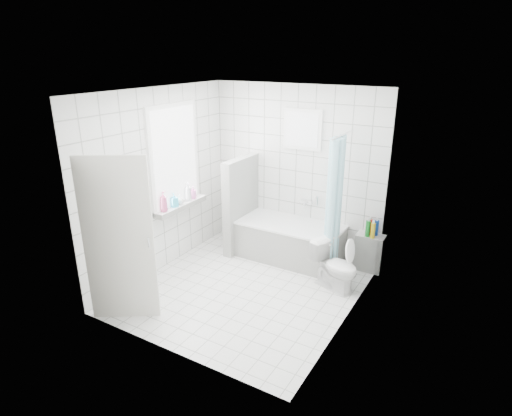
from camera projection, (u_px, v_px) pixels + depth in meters
The scene contains 19 objects.
ground at pixel (246, 289), 5.81m from camera, with size 3.00×3.00×0.00m, color white.
ceiling at pixel (244, 91), 4.91m from camera, with size 3.00×3.00×0.00m, color white.
wall_back at pixel (296, 171), 6.58m from camera, with size 2.80×0.02×2.60m, color white.
wall_front at pixel (163, 241), 4.15m from camera, with size 2.80×0.02×2.60m, color white.
wall_left at pixel (160, 182), 6.02m from camera, with size 0.02×3.00×2.60m, color white.
wall_right at pixel (353, 219), 4.70m from camera, with size 0.02×3.00×2.60m, color white.
window_left at pixel (175, 157), 6.14m from camera, with size 0.01×0.90×1.40m, color white.
window_back at pixel (302, 130), 6.27m from camera, with size 0.50×0.01×0.50m, color white.
window_sill at pixel (181, 206), 6.38m from camera, with size 0.18×1.02×0.08m, color white.
door at pixel (119, 241), 4.87m from camera, with size 0.04×0.80×2.00m, color silver.
bathtub at pixel (290, 241), 6.57m from camera, with size 1.58×0.77×0.58m.
partition_wall at pixel (241, 204), 6.77m from camera, with size 0.15×0.85×1.50m, color white.
tiled_ledge at pixel (369, 252), 6.23m from camera, with size 0.40×0.24×0.55m, color white.
toilet at pixel (336, 266), 5.73m from camera, with size 0.37×0.64×0.66m, color white.
curtain_rod at pixel (343, 135), 5.61m from camera, with size 0.02×0.02×0.80m, color silver.
shower_curtain at pixel (335, 202), 5.81m from camera, with size 0.14×0.48×1.78m, color #43B1C5, non-canonical shape.
tub_faucet at pixel (306, 202), 6.60m from camera, with size 0.18×0.06×0.06m, color silver.
sill_bottles at pixel (178, 197), 6.27m from camera, with size 0.16×0.80×0.29m.
ledge_bottles at pixel (372, 228), 6.07m from camera, with size 0.16×0.19×0.24m.
Camera 1 is at (2.68, -4.31, 3.04)m, focal length 30.00 mm.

